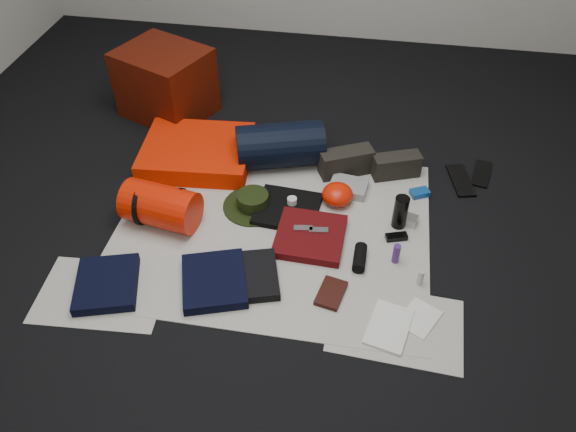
% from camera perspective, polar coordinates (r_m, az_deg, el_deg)
% --- Properties ---
extents(floor, '(4.50, 4.50, 0.02)m').
position_cam_1_polar(floor, '(2.92, -1.58, -1.48)').
color(floor, black).
rests_on(floor, ground).
extents(newspaper_mat, '(1.60, 1.30, 0.01)m').
position_cam_1_polar(newspaper_mat, '(2.91, -1.59, -1.30)').
color(newspaper_mat, silver).
rests_on(newspaper_mat, floor).
extents(newspaper_sheet_front_left, '(0.61, 0.44, 0.00)m').
position_cam_1_polar(newspaper_sheet_front_left, '(2.76, -18.38, -7.46)').
color(newspaper_sheet_front_left, silver).
rests_on(newspaper_sheet_front_left, floor).
extents(newspaper_sheet_front_right, '(0.60, 0.43, 0.00)m').
position_cam_1_polar(newspaper_sheet_front_right, '(2.56, 10.90, -10.84)').
color(newspaper_sheet_front_right, silver).
rests_on(newspaper_sheet_front_right, floor).
extents(red_cabinet, '(0.65, 0.60, 0.43)m').
position_cam_1_polar(red_cabinet, '(3.74, -12.33, 13.09)').
color(red_cabinet, '#4E1105').
rests_on(red_cabinet, floor).
extents(sleeping_pad, '(0.66, 0.56, 0.11)m').
position_cam_1_polar(sleeping_pad, '(3.35, -9.20, 6.41)').
color(sleeping_pad, red).
rests_on(sleeping_pad, newspaper_mat).
extents(stuff_sack, '(0.41, 0.28, 0.22)m').
position_cam_1_polar(stuff_sack, '(2.94, -12.79, 1.00)').
color(stuff_sack, red).
rests_on(stuff_sack, newspaper_mat).
extents(sack_strap_left, '(0.02, 0.22, 0.22)m').
position_cam_1_polar(sack_strap_left, '(2.97, -14.58, 1.16)').
color(sack_strap_left, black).
rests_on(sack_strap_left, newspaper_mat).
extents(sack_strap_right, '(0.03, 0.22, 0.22)m').
position_cam_1_polar(sack_strap_right, '(2.91, -10.94, 0.73)').
color(sack_strap_right, black).
rests_on(sack_strap_right, newspaper_mat).
extents(navy_duffel, '(0.55, 0.39, 0.26)m').
position_cam_1_polar(navy_duffel, '(3.24, -0.80, 7.19)').
color(navy_duffel, black).
rests_on(navy_duffel, newspaper_mat).
extents(boonie_brim, '(0.42, 0.42, 0.01)m').
position_cam_1_polar(boonie_brim, '(3.03, -3.56, 1.05)').
color(boonie_brim, black).
rests_on(boonie_brim, newspaper_mat).
extents(boonie_crown, '(0.17, 0.17, 0.07)m').
position_cam_1_polar(boonie_crown, '(3.00, -3.60, 1.64)').
color(boonie_crown, black).
rests_on(boonie_crown, boonie_brim).
extents(hiking_boot_left, '(0.32, 0.23, 0.15)m').
position_cam_1_polar(hiking_boot_left, '(3.22, 5.91, 5.49)').
color(hiking_boot_left, black).
rests_on(hiking_boot_left, newspaper_mat).
extents(hiking_boot_right, '(0.29, 0.19, 0.13)m').
position_cam_1_polar(hiking_boot_right, '(3.25, 10.93, 5.05)').
color(hiking_boot_right, black).
rests_on(hiking_boot_right, newspaper_mat).
extents(flip_flop_left, '(0.16, 0.29, 0.02)m').
position_cam_1_polar(flip_flop_left, '(3.34, 17.13, 3.47)').
color(flip_flop_left, black).
rests_on(flip_flop_left, floor).
extents(flip_flop_right, '(0.14, 0.25, 0.01)m').
position_cam_1_polar(flip_flop_right, '(3.42, 19.06, 4.08)').
color(flip_flop_right, black).
rests_on(flip_flop_right, floor).
extents(trousers_navy_a, '(0.36, 0.38, 0.05)m').
position_cam_1_polar(trousers_navy_a, '(2.75, -17.93, -6.58)').
color(trousers_navy_a, black).
rests_on(trousers_navy_a, newspaper_mat).
extents(trousers_navy_b, '(0.38, 0.41, 0.05)m').
position_cam_1_polar(trousers_navy_b, '(2.65, -7.50, -6.56)').
color(trousers_navy_b, black).
rests_on(trousers_navy_b, newspaper_mat).
extents(trousers_charcoal, '(0.33, 0.35, 0.05)m').
position_cam_1_polar(trousers_charcoal, '(2.66, -3.86, -6.11)').
color(trousers_charcoal, black).
rests_on(trousers_charcoal, newspaper_mat).
extents(black_tshirt, '(0.35, 0.33, 0.03)m').
position_cam_1_polar(black_tshirt, '(2.99, -0.06, 0.73)').
color(black_tshirt, black).
rests_on(black_tshirt, newspaper_mat).
extents(red_shirt, '(0.35, 0.35, 0.05)m').
position_cam_1_polar(red_shirt, '(2.83, 2.27, -2.07)').
color(red_shirt, '#4D080A').
rests_on(red_shirt, newspaper_mat).
extents(orange_stuff_sack, '(0.22, 0.22, 0.11)m').
position_cam_1_polar(orange_stuff_sack, '(3.03, 5.04, 2.20)').
color(orange_stuff_sack, red).
rests_on(orange_stuff_sack, newspaper_mat).
extents(first_aid_pouch, '(0.22, 0.18, 0.05)m').
position_cam_1_polar(first_aid_pouch, '(3.13, 6.16, 2.95)').
color(first_aid_pouch, gray).
rests_on(first_aid_pouch, newspaper_mat).
extents(water_bottle, '(0.09, 0.09, 0.19)m').
position_cam_1_polar(water_bottle, '(2.92, 11.35, 0.40)').
color(water_bottle, black).
rests_on(water_bottle, newspaper_mat).
extents(speaker, '(0.06, 0.16, 0.06)m').
position_cam_1_polar(speaker, '(2.74, 7.30, -4.22)').
color(speaker, black).
rests_on(speaker, newspaper_mat).
extents(compact_camera, '(0.13, 0.10, 0.04)m').
position_cam_1_polar(compact_camera, '(2.99, 11.94, -0.29)').
color(compact_camera, '#B7B6BB').
rests_on(compact_camera, newspaper_mat).
extents(cyan_case, '(0.12, 0.10, 0.03)m').
position_cam_1_polar(cyan_case, '(3.17, 13.24, 2.31)').
color(cyan_case, navy).
rests_on(cyan_case, newspaper_mat).
extents(toiletry_purple, '(0.04, 0.04, 0.11)m').
position_cam_1_polar(toiletry_purple, '(2.76, 10.94, -3.77)').
color(toiletry_purple, '#47226E').
rests_on(toiletry_purple, newspaper_mat).
extents(toiletry_clear, '(0.03, 0.03, 0.08)m').
position_cam_1_polar(toiletry_clear, '(2.70, 13.31, -6.10)').
color(toiletry_clear, '#AFB4AF').
rests_on(toiletry_clear, newspaper_mat).
extents(paperback_book, '(0.15, 0.19, 0.02)m').
position_cam_1_polar(paperback_book, '(2.61, 4.39, -7.82)').
color(paperback_book, black).
rests_on(paperback_book, newspaper_mat).
extents(map_booklet, '(0.22, 0.28, 0.01)m').
position_cam_1_polar(map_booklet, '(2.54, 10.21, -11.00)').
color(map_booklet, silver).
rests_on(map_booklet, newspaper_mat).
extents(map_printout, '(0.21, 0.23, 0.01)m').
position_cam_1_polar(map_printout, '(2.60, 13.18, -10.06)').
color(map_printout, silver).
rests_on(map_printout, newspaper_mat).
extents(sunglasses, '(0.12, 0.08, 0.03)m').
position_cam_1_polar(sunglasses, '(2.89, 10.95, -2.10)').
color(sunglasses, black).
rests_on(sunglasses, newspaper_mat).
extents(key_cluster, '(0.08, 0.08, 0.01)m').
position_cam_1_polar(key_cluster, '(2.74, -19.39, -8.01)').
color(key_cluster, '#B7B6BB').
rests_on(key_cluster, newspaper_mat).
extents(tape_roll, '(0.05, 0.05, 0.04)m').
position_cam_1_polar(tape_roll, '(2.98, 0.41, 1.55)').
color(tape_roll, silver).
rests_on(tape_roll, black_tshirt).
extents(energy_bar_a, '(0.10, 0.05, 0.01)m').
position_cam_1_polar(energy_bar_a, '(2.83, 1.55, -1.27)').
color(energy_bar_a, '#B7B6BB').
rests_on(energy_bar_a, red_shirt).
extents(energy_bar_b, '(0.10, 0.05, 0.01)m').
position_cam_1_polar(energy_bar_b, '(2.83, 3.15, -1.46)').
color(energy_bar_b, '#B7B6BB').
rests_on(energy_bar_b, red_shirt).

